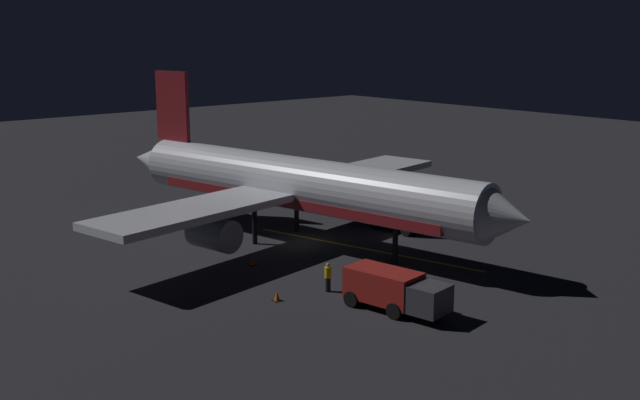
# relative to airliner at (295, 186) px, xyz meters

# --- Properties ---
(ground_plane) EXTENTS (180.00, 180.00, 0.20)m
(ground_plane) POSITION_rel_airliner_xyz_m (-0.10, 0.59, -4.24)
(ground_plane) COLOR #28282D
(apron_guide_stripe) EXTENTS (4.39, 17.89, 0.01)m
(apron_guide_stripe) POSITION_rel_airliner_xyz_m (-2.45, 4.59, -4.14)
(apron_guide_stripe) COLOR gold
(apron_guide_stripe) RESTS_ON ground_plane
(airliner) EXTENTS (32.38, 35.96, 11.76)m
(airliner) POSITION_rel_airliner_xyz_m (0.00, 0.00, 0.00)
(airliner) COLOR silver
(airliner) RESTS_ON ground_plane
(baggage_truck) EXTENTS (2.98, 6.16, 2.19)m
(baggage_truck) POSITION_rel_airliner_xyz_m (4.93, 14.44, -2.98)
(baggage_truck) COLOR maroon
(baggage_truck) RESTS_ON ground_plane
(catering_truck) EXTENTS (2.53, 6.30, 2.62)m
(catering_truck) POSITION_rel_airliner_xyz_m (-8.06, 2.05, -2.81)
(catering_truck) COLOR silver
(catering_truck) RESTS_ON ground_plane
(ground_crew_worker) EXTENTS (0.40, 0.40, 1.74)m
(ground_crew_worker) POSITION_rel_airliner_xyz_m (5.50, 9.74, -3.25)
(ground_crew_worker) COLOR black
(ground_crew_worker) RESTS_ON ground_plane
(traffic_cone_near_left) EXTENTS (0.50, 0.50, 0.55)m
(traffic_cone_near_left) POSITION_rel_airliner_xyz_m (8.75, 9.04, -3.89)
(traffic_cone_near_left) COLOR #EA590F
(traffic_cone_near_left) RESTS_ON ground_plane
(traffic_cone_near_right) EXTENTS (0.50, 0.50, 0.55)m
(traffic_cone_near_right) POSITION_rel_airliner_xyz_m (5.76, 2.60, -3.89)
(traffic_cone_near_right) COLOR #EA590F
(traffic_cone_near_right) RESTS_ON ground_plane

